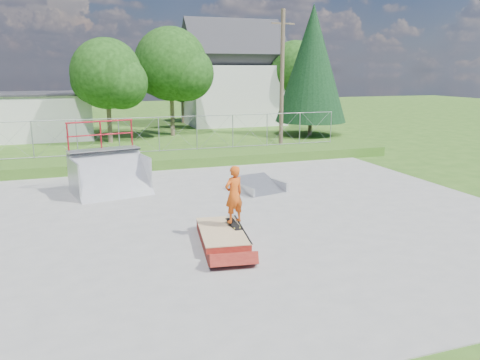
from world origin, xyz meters
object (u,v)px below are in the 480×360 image
object	(u,v)px
quarter_pipe	(110,159)
flat_bank_ramp	(259,185)
grind_box	(222,236)
skater	(234,197)

from	to	relation	value
quarter_pipe	flat_bank_ramp	distance (m)	5.78
grind_box	flat_bank_ramp	size ratio (longest dim) A/B	1.53
skater	quarter_pipe	bearing A→B (deg)	-83.61
skater	flat_bank_ramp	bearing A→B (deg)	-137.93
grind_box	flat_bank_ramp	xyz separation A→B (m)	(2.97, 4.88, 0.06)
flat_bank_ramp	skater	xyz separation A→B (m)	(-2.55, -4.66, 0.96)
quarter_pipe	flat_bank_ramp	world-z (taller)	quarter_pipe
grind_box	flat_bank_ramp	world-z (taller)	flat_bank_ramp
quarter_pipe	skater	xyz separation A→B (m)	(2.93, -6.11, -0.14)
flat_bank_ramp	grind_box	bearing A→B (deg)	-134.82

